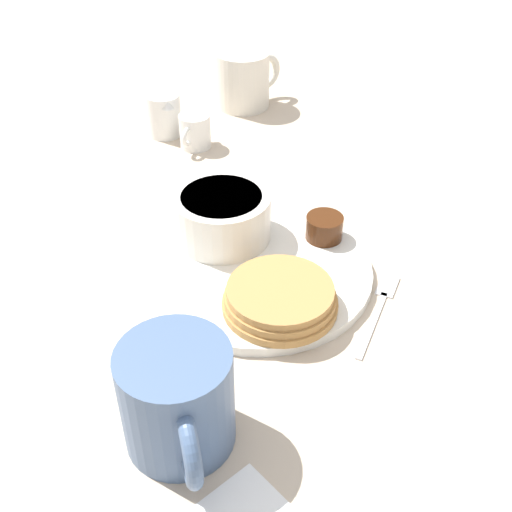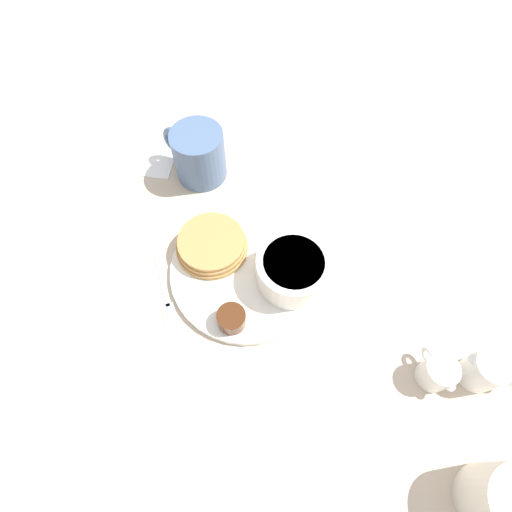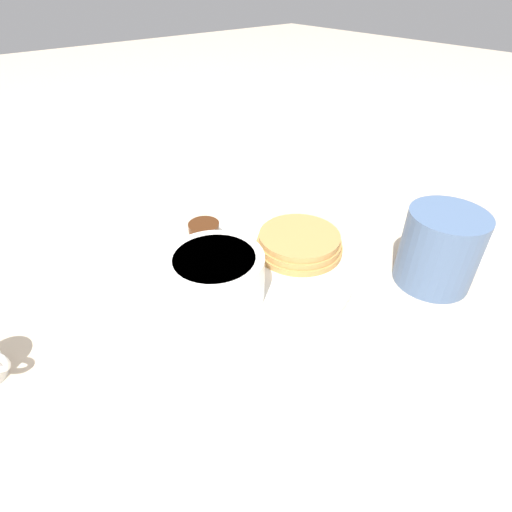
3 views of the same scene
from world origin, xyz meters
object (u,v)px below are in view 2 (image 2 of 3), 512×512
object	(u,v)px
bowl	(293,269)
fork	(166,296)
creamer_pitcher_near	(437,372)
second_mug	(507,505)
coffee_mug	(198,154)
creamer_pitcher_far	(485,371)
plate	(248,269)

from	to	relation	value
bowl	fork	bearing A→B (deg)	-148.23
creamer_pitcher_near	fork	world-z (taller)	creamer_pitcher_near
bowl	creamer_pitcher_near	distance (m)	0.25
second_mug	creamer_pitcher_near	bearing A→B (deg)	128.21
coffee_mug	creamer_pitcher_far	distance (m)	0.58
creamer_pitcher_far	bowl	bearing A→B (deg)	173.65
plate	creamer_pitcher_far	bearing A→B (deg)	-3.18
bowl	creamer_pitcher_near	bearing A→B (deg)	-14.00
fork	second_mug	bearing A→B (deg)	-8.88
plate	bowl	xyz separation A→B (m)	(0.07, 0.01, 0.04)
bowl	coffee_mug	size ratio (longest dim) A/B	0.88
creamer_pitcher_near	fork	size ratio (longest dim) A/B	0.48
creamer_pitcher_far	fork	xyz separation A→B (m)	(-0.48, -0.08, -0.03)
bowl	creamer_pitcher_far	distance (m)	0.31
plate	creamer_pitcher_near	xyz separation A→B (m)	(0.32, -0.05, 0.02)
coffee_mug	fork	distance (m)	0.27
creamer_pitcher_far	fork	bearing A→B (deg)	-171.15
coffee_mug	second_mug	bearing A→B (deg)	-29.56
plate	fork	xyz separation A→B (m)	(-0.10, -0.10, -0.00)
creamer_pitcher_near	fork	distance (m)	0.43
bowl	coffee_mug	bearing A→B (deg)	149.28
bowl	fork	size ratio (longest dim) A/B	1.02
coffee_mug	fork	size ratio (longest dim) A/B	1.16
bowl	creamer_pitcher_far	xyz separation A→B (m)	(0.31, -0.03, -0.01)
plate	second_mug	distance (m)	0.46
plate	second_mug	size ratio (longest dim) A/B	2.12
coffee_mug	creamer_pitcher_near	world-z (taller)	coffee_mug
bowl	creamer_pitcher_near	size ratio (longest dim) A/B	2.12
plate	coffee_mug	size ratio (longest dim) A/B	1.96
second_mug	bowl	bearing A→B (deg)	151.27
creamer_pitcher_near	second_mug	bearing A→B (deg)	-51.79
plate	fork	distance (m)	0.14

